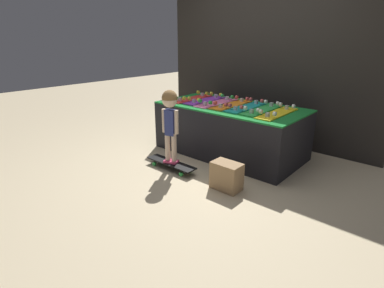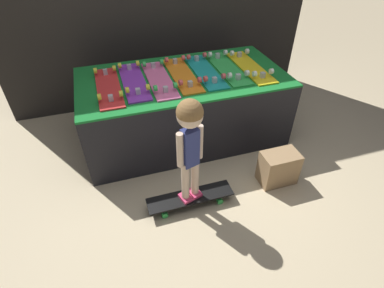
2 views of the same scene
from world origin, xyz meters
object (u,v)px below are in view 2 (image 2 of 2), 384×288
object	(u,v)px
skateboard_pink_on_rack	(159,79)
storage_box	(278,168)
skateboard_orange_on_rack	(182,74)
skateboard_teal_on_rack	(205,71)
skateboard_purple_on_rack	(134,81)
child	(190,135)
skateboard_yellow_on_rack	(250,66)
skateboard_green_on_rack	(227,68)
skateboard_on_floor	(190,198)
skateboard_red_on_rack	(108,86)

from	to	relation	value
skateboard_pink_on_rack	storage_box	world-z (taller)	skateboard_pink_on_rack
skateboard_orange_on_rack	skateboard_teal_on_rack	xyz separation A→B (m)	(0.24, 0.00, 0.00)
skateboard_purple_on_rack	child	distance (m)	1.02
skateboard_orange_on_rack	skateboard_yellow_on_rack	bearing A→B (deg)	-3.13
skateboard_green_on_rack	skateboard_purple_on_rack	bearing A→B (deg)	179.65
child	skateboard_yellow_on_rack	bearing A→B (deg)	29.10
skateboard_purple_on_rack	skateboard_on_floor	size ratio (longest dim) A/B	1.08
skateboard_on_floor	skateboard_purple_on_rack	bearing A→B (deg)	103.87
skateboard_purple_on_rack	skateboard_red_on_rack	bearing A→B (deg)	-169.16
skateboard_purple_on_rack	skateboard_pink_on_rack	bearing A→B (deg)	-9.13
skateboard_pink_on_rack	skateboard_teal_on_rack	distance (m)	0.47
skateboard_yellow_on_rack	storage_box	xyz separation A→B (m)	(-0.10, -0.92, -0.56)
skateboard_orange_on_rack	storage_box	distance (m)	1.27
skateboard_green_on_rack	storage_box	world-z (taller)	skateboard_green_on_rack
storage_box	skateboard_pink_on_rack	bearing A→B (deg)	132.45
skateboard_pink_on_rack	skateboard_on_floor	bearing A→B (deg)	-89.51
skateboard_green_on_rack	skateboard_yellow_on_rack	bearing A→B (deg)	-9.23
skateboard_green_on_rack	skateboard_red_on_rack	bearing A→B (deg)	-178.09
skateboard_purple_on_rack	skateboard_yellow_on_rack	size ratio (longest dim) A/B	1.00
skateboard_green_on_rack	child	xyz separation A→B (m)	(-0.70, -0.98, 0.02)
skateboard_pink_on_rack	skateboard_on_floor	size ratio (longest dim) A/B	1.08
skateboard_orange_on_rack	skateboard_teal_on_rack	bearing A→B (deg)	0.69
child	storage_box	bearing A→B (deg)	-14.47
skateboard_purple_on_rack	skateboard_orange_on_rack	bearing A→B (deg)	-0.66
skateboard_pink_on_rack	skateboard_green_on_rack	distance (m)	0.71
skateboard_teal_on_rack	storage_box	xyz separation A→B (m)	(0.37, -0.96, -0.56)
skateboard_red_on_rack	storage_box	size ratio (longest dim) A/B	2.42
storage_box	skateboard_orange_on_rack	bearing A→B (deg)	122.52
skateboard_yellow_on_rack	child	world-z (taller)	child
skateboard_red_on_rack	skateboard_teal_on_rack	distance (m)	0.94
skateboard_green_on_rack	storage_box	xyz separation A→B (m)	(0.14, -0.96, -0.56)
skateboard_on_floor	skateboard_yellow_on_rack	bearing A→B (deg)	45.27
skateboard_teal_on_rack	skateboard_purple_on_rack	bearing A→B (deg)	179.79
skateboard_red_on_rack	skateboard_orange_on_rack	world-z (taller)	same
skateboard_red_on_rack	skateboard_yellow_on_rack	distance (m)	1.42
skateboard_red_on_rack	skateboard_teal_on_rack	world-z (taller)	same
skateboard_on_floor	skateboard_red_on_rack	bearing A→B (deg)	116.96
skateboard_green_on_rack	skateboard_teal_on_rack	bearing A→B (deg)	179.23
skateboard_teal_on_rack	skateboard_on_floor	distance (m)	1.27
skateboard_red_on_rack	skateboard_purple_on_rack	xyz separation A→B (m)	(0.24, 0.05, 0.00)
skateboard_orange_on_rack	skateboard_teal_on_rack	world-z (taller)	same
skateboard_purple_on_rack	skateboard_pink_on_rack	xyz separation A→B (m)	(0.24, -0.04, 0.00)
skateboard_red_on_rack	skateboard_on_floor	world-z (taller)	skateboard_red_on_rack
skateboard_purple_on_rack	skateboard_yellow_on_rack	world-z (taller)	same
child	storage_box	size ratio (longest dim) A/B	2.83
skateboard_on_floor	child	world-z (taller)	child
skateboard_teal_on_rack	storage_box	bearing A→B (deg)	-68.69
skateboard_pink_on_rack	skateboard_orange_on_rack	bearing A→B (deg)	7.84
skateboard_pink_on_rack	skateboard_purple_on_rack	bearing A→B (deg)	170.87
skateboard_pink_on_rack	storage_box	xyz separation A→B (m)	(0.85, -0.93, -0.56)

